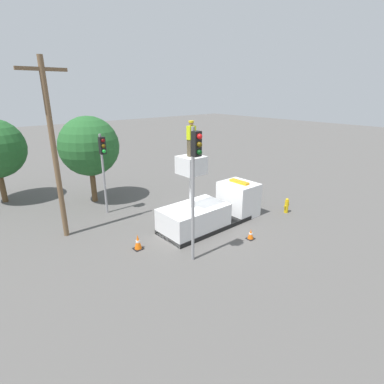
% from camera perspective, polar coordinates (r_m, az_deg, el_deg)
% --- Properties ---
extents(ground_plane, '(120.00, 120.00, 0.00)m').
position_cam_1_polar(ground_plane, '(17.11, 2.63, -6.55)').
color(ground_plane, '#565451').
extents(bucket_truck, '(6.34, 2.19, 4.20)m').
position_cam_1_polar(bucket_truck, '(17.01, 3.71, -3.34)').
color(bucket_truck, black).
rests_on(bucket_truck, ground).
extents(worker, '(0.40, 0.26, 1.75)m').
position_cam_1_polar(worker, '(14.91, -0.15, 10.13)').
color(worker, brown).
rests_on(worker, bucket_truck).
extents(traffic_light_pole, '(0.34, 0.57, 5.98)m').
position_cam_1_polar(traffic_light_pole, '(12.26, 0.58, 4.03)').
color(traffic_light_pole, gray).
rests_on(traffic_light_pole, ground).
extents(traffic_light_across, '(0.34, 0.57, 4.93)m').
position_cam_1_polar(traffic_light_across, '(18.54, -16.58, 6.12)').
color(traffic_light_across, gray).
rests_on(traffic_light_across, ground).
extents(fire_hydrant, '(0.49, 0.25, 0.95)m').
position_cam_1_polar(fire_hydrant, '(19.68, 17.57, -2.48)').
color(fire_hydrant, gold).
rests_on(fire_hydrant, ground).
extents(traffic_cone_rear, '(0.45, 0.45, 0.76)m').
position_cam_1_polar(traffic_cone_rear, '(14.90, -10.27, -9.40)').
color(traffic_cone_rear, black).
rests_on(traffic_cone_rear, ground).
extents(traffic_cone_curbside, '(0.38, 0.38, 0.55)m').
position_cam_1_polar(traffic_cone_curbside, '(15.93, 11.11, -7.92)').
color(traffic_cone_curbside, black).
rests_on(traffic_cone_curbside, ground).
extents(tree_left_bg, '(3.90, 3.90, 5.79)m').
position_cam_1_polar(tree_left_bg, '(20.97, -19.01, 8.22)').
color(tree_left_bg, brown).
rests_on(tree_left_bg, ground).
extents(utility_pole, '(2.20, 0.26, 8.83)m').
position_cam_1_polar(utility_pole, '(16.06, -24.87, 7.83)').
color(utility_pole, brown).
rests_on(utility_pole, ground).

